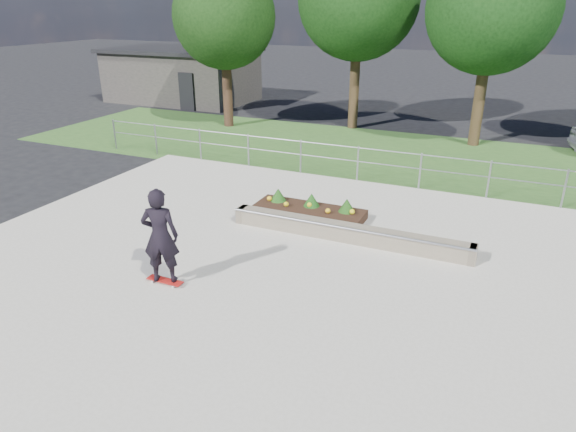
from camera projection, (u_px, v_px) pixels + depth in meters
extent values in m
plane|color=black|center=(249.00, 290.00, 10.49)|extent=(120.00, 120.00, 0.00)
cube|color=#2E5421|center=(383.00, 155.00, 19.76)|extent=(30.00, 8.00, 0.02)
cube|color=#B0AB9C|center=(249.00, 288.00, 10.48)|extent=(15.00, 15.00, 0.06)
cylinder|color=gray|center=(115.00, 135.00, 20.34)|extent=(0.06, 0.06, 1.20)
cylinder|color=gray|center=(156.00, 140.00, 19.59)|extent=(0.06, 0.06, 1.20)
cylinder|color=gray|center=(200.00, 145.00, 18.84)|extent=(0.06, 0.06, 1.20)
cylinder|color=gray|center=(248.00, 151.00, 18.09)|extent=(0.06, 0.06, 1.20)
cylinder|color=gray|center=(301.00, 157.00, 17.33)|extent=(0.06, 0.06, 1.20)
cylinder|color=#9A9EA3|center=(358.00, 164.00, 16.58)|extent=(0.06, 0.06, 1.20)
cylinder|color=#9C9FA5|center=(420.00, 172.00, 15.83)|extent=(0.06, 0.06, 1.20)
cylinder|color=#95979D|center=(489.00, 180.00, 15.08)|extent=(0.06, 0.06, 1.20)
cylinder|color=gray|center=(564.00, 190.00, 14.33)|extent=(0.06, 0.06, 1.20)
cylinder|color=#9B9FA3|center=(359.00, 148.00, 16.37)|extent=(20.00, 0.04, 0.04)
cylinder|color=gray|center=(358.00, 161.00, 16.55)|extent=(20.00, 0.04, 0.04)
cube|color=#322F2C|center=(182.00, 76.00, 30.39)|extent=(8.00, 5.00, 2.80)
cube|color=black|center=(180.00, 50.00, 29.81)|extent=(8.40, 5.40, 0.20)
cube|color=black|center=(187.00, 92.00, 27.64)|extent=(0.90, 0.10, 2.00)
cylinder|color=black|center=(228.00, 95.00, 23.90)|extent=(0.44, 0.44, 2.93)
sphere|color=black|center=(224.00, 17.00, 22.58)|extent=(4.55, 4.55, 4.55)
cylinder|color=#312113|center=(354.00, 91.00, 23.43)|extent=(0.44, 0.44, 3.38)
cylinder|color=#312213|center=(478.00, 107.00, 20.57)|extent=(0.44, 0.44, 3.15)
sphere|color=black|center=(492.00, 8.00, 19.16)|extent=(4.90, 4.90, 4.90)
cube|color=#6B604F|center=(347.00, 233.00, 12.47)|extent=(6.00, 0.40, 0.40)
cylinder|color=#919499|center=(345.00, 228.00, 12.22)|extent=(6.00, 0.06, 0.06)
cube|color=brown|center=(243.00, 214.00, 13.56)|extent=(0.15, 0.42, 0.40)
cube|color=brown|center=(472.00, 255.00, 11.38)|extent=(0.15, 0.42, 0.40)
cube|color=black|center=(308.00, 213.00, 13.82)|extent=(3.00, 1.20, 0.25)
sphere|color=yellow|center=(269.00, 199.00, 14.27)|extent=(0.14, 0.14, 0.14)
sphere|color=yellow|center=(286.00, 204.00, 13.88)|extent=(0.14, 0.14, 0.14)
sphere|color=yellow|center=(309.00, 205.00, 13.82)|extent=(0.14, 0.14, 0.14)
sphere|color=yellow|center=(328.00, 211.00, 13.43)|extent=(0.14, 0.14, 0.14)
sphere|color=yellow|center=(352.00, 212.00, 13.37)|extent=(0.14, 0.14, 0.14)
cone|color=#194513|center=(278.00, 195.00, 14.29)|extent=(0.44, 0.44, 0.36)
cone|color=#164413|center=(312.00, 200.00, 13.91)|extent=(0.44, 0.44, 0.36)
cone|color=#184012|center=(347.00, 205.00, 13.53)|extent=(0.44, 0.44, 0.36)
cylinder|color=white|center=(152.00, 282.00, 10.62)|extent=(0.05, 0.03, 0.05)
cylinder|color=white|center=(158.00, 278.00, 10.77)|extent=(0.05, 0.03, 0.05)
cylinder|color=silver|center=(173.00, 287.00, 10.42)|extent=(0.05, 0.03, 0.05)
cylinder|color=white|center=(178.00, 283.00, 10.58)|extent=(0.05, 0.03, 0.05)
cylinder|color=#A7A7AC|center=(155.00, 279.00, 10.68)|extent=(0.02, 0.18, 0.02)
cylinder|color=#939398|center=(175.00, 284.00, 10.49)|extent=(0.02, 0.18, 0.02)
cube|color=maroon|center=(165.00, 280.00, 10.58)|extent=(0.80, 0.21, 0.02)
imported|color=black|center=(160.00, 236.00, 10.19)|extent=(0.85, 0.71, 2.00)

